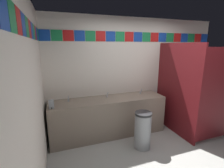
# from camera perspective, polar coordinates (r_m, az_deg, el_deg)

# --- Properties ---
(ground_plane) EXTENTS (9.23, 9.23, 0.00)m
(ground_plane) POSITION_cam_1_polar(r_m,az_deg,el_deg) (3.28, 21.83, -23.99)
(ground_plane) COLOR #9E9E99
(wall_back) EXTENTS (4.20, 0.09, 2.55)m
(wall_back) POSITION_cam_1_polar(r_m,az_deg,el_deg) (4.02, 8.30, 3.79)
(wall_back) COLOR silver
(wall_back) RESTS_ON ground_plane
(wall_side) EXTENTS (0.09, 3.15, 2.55)m
(wall_side) POSITION_cam_1_polar(r_m,az_deg,el_deg) (2.03, -26.67, -7.07)
(wall_side) COLOR silver
(wall_side) RESTS_ON ground_plane
(vanity_counter) EXTENTS (2.47, 0.60, 0.82)m
(vanity_counter) POSITION_cam_1_polar(r_m,az_deg,el_deg) (3.66, -1.17, -11.12)
(vanity_counter) COLOR gray
(vanity_counter) RESTS_ON ground_plane
(faucet_left) EXTENTS (0.04, 0.10, 0.14)m
(faucet_left) POSITION_cam_1_polar(r_m,az_deg,el_deg) (3.43, -14.94, -5.15)
(faucet_left) COLOR silver
(faucet_left) RESTS_ON vanity_counter
(faucet_center) EXTENTS (0.04, 0.10, 0.14)m
(faucet_center) POSITION_cam_1_polar(r_m,az_deg,el_deg) (3.58, -1.66, -3.93)
(faucet_center) COLOR silver
(faucet_center) RESTS_ON vanity_counter
(faucet_right) EXTENTS (0.04, 0.10, 0.14)m
(faucet_right) POSITION_cam_1_polar(r_m,az_deg,el_deg) (3.90, 9.98, -2.67)
(faucet_right) COLOR silver
(faucet_right) RESTS_ON vanity_counter
(soap_dispenser) EXTENTS (0.09, 0.09, 0.16)m
(soap_dispenser) POSITION_cam_1_polar(r_m,az_deg,el_deg) (3.16, -20.36, -6.65)
(soap_dispenser) COLOR gray
(soap_dispenser) RESTS_ON vanity_counter
(stall_divider) EXTENTS (0.92, 1.31, 1.99)m
(stall_divider) POSITION_cam_1_polar(r_m,az_deg,el_deg) (3.82, 25.78, -2.35)
(stall_divider) COLOR maroon
(stall_divider) RESTS_ON ground_plane
(toilet) EXTENTS (0.39, 0.49, 0.74)m
(toilet) POSITION_cam_1_polar(r_m,az_deg,el_deg) (4.62, 23.53, -8.57)
(toilet) COLOR white
(toilet) RESTS_ON ground_plane
(trash_bin) EXTENTS (0.32, 0.32, 0.72)m
(trash_bin) POSITION_cam_1_polar(r_m,az_deg,el_deg) (3.30, 10.63, -15.51)
(trash_bin) COLOR #999EA3
(trash_bin) RESTS_ON ground_plane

